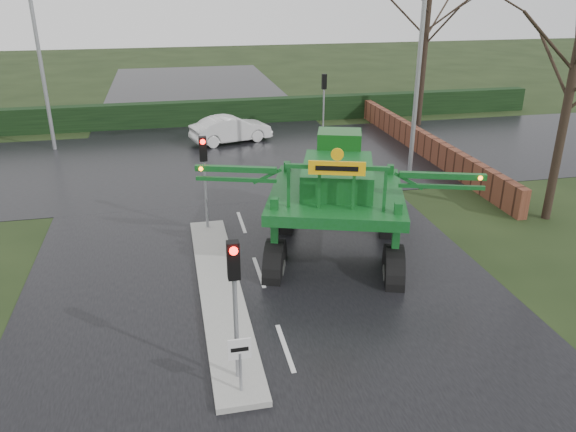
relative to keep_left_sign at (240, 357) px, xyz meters
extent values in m
plane|color=black|center=(1.30, 1.50, -1.06)|extent=(140.00, 140.00, 0.00)
cube|color=black|center=(1.30, 11.50, -1.05)|extent=(14.00, 80.00, 0.02)
cube|color=black|center=(1.30, 17.50, -1.05)|extent=(80.00, 12.00, 0.02)
cube|color=gray|center=(0.00, 4.50, -0.97)|extent=(1.20, 10.00, 0.16)
cube|color=black|center=(1.30, 25.50, -0.31)|extent=(44.00, 0.90, 1.50)
cube|color=#592D1E|center=(11.80, 17.50, -0.46)|extent=(0.40, 20.00, 1.20)
cylinder|color=gray|center=(0.00, 0.00, -0.41)|extent=(0.07, 0.07, 1.00)
cube|color=silver|center=(0.00, 0.00, 0.19)|extent=(0.50, 0.04, 0.50)
cube|color=black|center=(0.00, -0.02, 0.19)|extent=(0.38, 0.01, 0.10)
cylinder|color=gray|center=(0.00, 0.50, 0.69)|extent=(0.10, 0.10, 3.50)
cube|color=black|center=(0.00, 0.50, 2.04)|extent=(0.26, 0.22, 0.85)
sphere|color=#FF0C07|center=(0.00, 0.37, 2.32)|extent=(0.18, 0.18, 0.18)
cylinder|color=gray|center=(0.00, 9.00, 0.69)|extent=(0.10, 0.10, 3.50)
cube|color=black|center=(0.00, 9.00, 2.04)|extent=(0.26, 0.22, 0.85)
sphere|color=#FF0C07|center=(0.00, 8.87, 2.32)|extent=(0.18, 0.18, 0.18)
cylinder|color=gray|center=(7.80, 21.50, 0.69)|extent=(0.10, 0.10, 3.50)
cube|color=black|center=(7.80, 21.50, 2.04)|extent=(0.26, 0.22, 0.85)
sphere|color=#FF0C07|center=(7.80, 21.63, 2.32)|extent=(0.18, 0.18, 0.18)
cylinder|color=gray|center=(9.80, 13.50, 3.94)|extent=(0.20, 0.20, 10.00)
cylinder|color=gray|center=(-7.20, 21.50, 3.94)|extent=(0.20, 0.20, 10.00)
cylinder|color=black|center=(12.80, 7.50, 2.94)|extent=(0.32, 0.32, 8.00)
cylinder|color=black|center=(14.30, 22.50, 3.94)|extent=(0.32, 0.32, 10.00)
cylinder|color=black|center=(0.65, 7.83, -0.04)|extent=(1.16, 2.11, 2.03)
cylinder|color=#595B56|center=(0.65, 7.83, -0.04)|extent=(0.79, 0.86, 0.71)
cube|color=#0E4E16|center=(0.65, 7.83, 1.23)|extent=(0.28, 0.28, 2.34)
cylinder|color=black|center=(4.13, 6.69, -0.04)|extent=(1.16, 2.11, 2.03)
cylinder|color=#595B56|center=(4.13, 6.69, -0.04)|extent=(0.79, 0.86, 0.71)
cube|color=#0E4E16|center=(4.13, 6.69, 1.23)|extent=(0.28, 0.28, 2.34)
cylinder|color=black|center=(-0.49, 4.35, -0.04)|extent=(1.16, 2.11, 2.03)
cylinder|color=#595B56|center=(-0.49, 4.35, -0.04)|extent=(0.79, 0.86, 0.71)
cube|color=#0E4E16|center=(-0.49, 4.35, 1.23)|extent=(0.28, 0.28, 2.34)
cylinder|color=black|center=(2.99, 3.21, -0.04)|extent=(1.16, 2.11, 2.03)
cylinder|color=#595B56|center=(2.99, 3.21, -0.04)|extent=(0.79, 0.86, 0.71)
cube|color=#0E4E16|center=(2.99, 3.21, 1.23)|extent=(0.28, 0.28, 2.34)
cube|color=#0E4E16|center=(1.82, 5.52, 1.89)|extent=(5.58, 5.97, 0.36)
cube|color=#0E4E16|center=(1.88, 5.72, 2.45)|extent=(3.07, 3.59, 0.91)
cube|color=#114C15|center=(2.51, 7.65, 2.81)|extent=(1.83, 1.63, 1.32)
cube|color=#0E4E16|center=(1.31, 3.98, 3.36)|extent=(2.94, 1.07, 0.12)
cube|color=#0E4E16|center=(-1.40, 6.15, 2.81)|extent=(2.57, 1.00, 0.18)
sphere|color=orange|center=(-2.49, 6.40, 2.81)|extent=(0.14, 0.14, 0.14)
cube|color=#0E4E16|center=(4.78, 4.12, 2.81)|extent=(2.57, 1.00, 0.18)
sphere|color=orange|center=(5.81, 3.68, 2.81)|extent=(0.14, 0.14, 0.14)
cube|color=#FAB30D|center=(1.19, 3.59, 3.47)|extent=(1.56, 0.56, 0.41)
cube|color=black|center=(1.19, 3.59, 3.47)|extent=(1.16, 0.39, 0.14)
cylinder|color=#FAB30D|center=(1.19, 3.59, 3.87)|extent=(0.36, 0.15, 0.37)
imported|color=silver|center=(2.29, 20.93, -1.06)|extent=(4.74, 2.74, 1.48)
camera|label=1|loc=(-1.07, -9.81, 7.37)|focal=35.00mm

